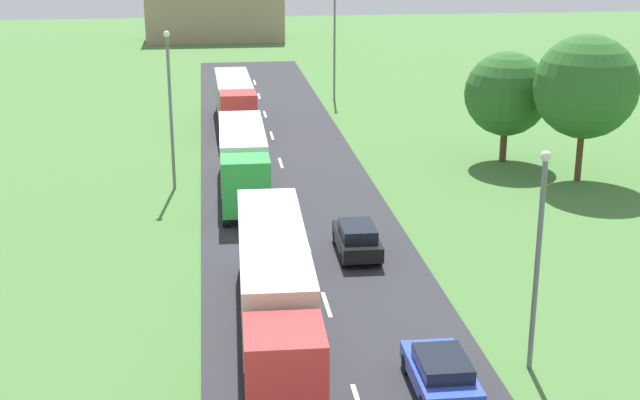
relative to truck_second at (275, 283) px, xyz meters
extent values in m
cube|color=#2B2B30|center=(2.24, -4.95, -2.07)|extent=(10.00, 140.00, 0.06)
cube|color=white|center=(2.24, 2.33, -2.04)|extent=(0.16, 2.40, 0.01)
cube|color=white|center=(2.24, 9.47, -2.04)|extent=(0.16, 2.40, 0.01)
cube|color=white|center=(2.24, 17.01, -2.04)|extent=(0.16, 2.40, 0.01)
cube|color=white|center=(2.24, 23.93, -2.04)|extent=(0.16, 2.40, 0.01)
cube|color=white|center=(2.24, 31.34, -2.04)|extent=(0.16, 2.40, 0.01)
cube|color=white|center=(2.24, 38.52, -2.04)|extent=(0.16, 2.40, 0.01)
cube|color=white|center=(2.24, 46.00, -2.04)|extent=(0.16, 2.40, 0.01)
cube|color=white|center=(2.24, 52.72, -2.04)|extent=(0.16, 2.40, 0.01)
cube|color=red|center=(-0.17, -6.03, -0.24)|extent=(2.52, 2.73, 2.61)
cube|color=black|center=(-0.21, -7.30, 0.23)|extent=(2.10, 0.16, 1.15)
cube|color=beige|center=(0.04, 1.27, 0.14)|extent=(2.82, 11.31, 2.75)
cube|color=black|center=(0.04, 1.27, -1.44)|extent=(1.21, 10.70, 0.24)
cylinder|color=black|center=(1.18, 4.61, -1.54)|extent=(0.38, 1.01, 1.00)
cylinder|color=black|center=(-0.91, 4.67, -1.54)|extent=(0.38, 1.01, 1.00)
cylinder|color=black|center=(1.22, 5.96, -1.54)|extent=(0.38, 1.01, 1.00)
cylinder|color=black|center=(-0.88, 6.02, -1.54)|extent=(0.38, 1.01, 1.00)
cube|color=green|center=(-0.44, 12.92, -0.12)|extent=(2.47, 2.26, 2.85)
cube|color=black|center=(-0.45, 11.87, 0.40)|extent=(2.10, 0.13, 1.25)
cube|color=white|center=(-0.35, 18.91, 0.12)|extent=(2.63, 9.09, 2.73)
cube|color=black|center=(-0.35, 18.91, -1.44)|extent=(1.02, 8.61, 0.24)
cylinder|color=black|center=(0.60, 12.35, -1.54)|extent=(0.36, 1.00, 1.00)
cylinder|color=black|center=(-1.50, 12.38, -1.54)|extent=(0.36, 1.00, 1.00)
cylinder|color=black|center=(0.74, 21.61, -1.54)|extent=(0.36, 1.00, 1.00)
cylinder|color=black|center=(-1.36, 21.64, -1.54)|extent=(0.36, 1.00, 1.00)
cylinder|color=black|center=(0.75, 22.70, -1.54)|extent=(0.36, 1.00, 1.00)
cylinder|color=black|center=(-1.35, 22.73, -1.54)|extent=(0.36, 1.00, 1.00)
cube|color=red|center=(-0.16, 29.39, -0.03)|extent=(2.47, 2.53, 3.02)
cube|color=black|center=(-0.14, 28.20, 0.52)|extent=(2.10, 0.13, 1.33)
cube|color=gray|center=(-0.25, 35.89, 0.07)|extent=(2.64, 9.85, 2.61)
cube|color=black|center=(-0.25, 35.89, -1.44)|extent=(1.03, 9.34, 0.24)
cylinder|color=black|center=(0.90, 28.78, -1.54)|extent=(0.36, 1.00, 1.00)
cylinder|color=black|center=(-1.20, 28.75, -1.54)|extent=(0.36, 1.00, 1.00)
cylinder|color=black|center=(0.76, 38.85, -1.54)|extent=(0.36, 1.00, 1.00)
cylinder|color=black|center=(-1.34, 38.82, -1.54)|extent=(0.36, 1.00, 1.00)
cylinder|color=black|center=(0.74, 40.03, -1.54)|extent=(0.36, 1.00, 1.00)
cylinder|color=black|center=(-1.36, 40.00, -1.54)|extent=(0.36, 1.00, 1.00)
cube|color=blue|center=(5.01, -4.89, -1.43)|extent=(1.93, 3.98, 0.58)
cube|color=black|center=(5.01, -5.09, -0.91)|extent=(1.61, 2.23, 0.46)
cylinder|color=black|center=(4.18, -3.54, -1.72)|extent=(0.23, 0.64, 0.64)
cylinder|color=black|center=(5.87, -3.55, -1.72)|extent=(0.23, 0.64, 0.64)
cube|color=black|center=(4.36, 7.68, -1.39)|extent=(1.88, 4.17, 0.67)
cube|color=black|center=(4.36, 7.47, -0.80)|extent=(1.56, 2.34, 0.51)
cylinder|color=black|center=(3.59, 9.10, -1.72)|extent=(0.23, 0.64, 0.64)
cylinder|color=black|center=(5.19, 9.07, -1.72)|extent=(0.23, 0.64, 0.64)
cylinder|color=black|center=(3.53, 6.29, -1.72)|extent=(0.23, 0.64, 0.64)
cylinder|color=black|center=(5.14, 6.26, -1.72)|extent=(0.23, 0.64, 0.64)
cylinder|color=slate|center=(8.51, -3.63, 1.63)|extent=(0.18, 0.18, 7.46)
sphere|color=silver|center=(8.51, -3.63, 5.48)|extent=(0.36, 0.36, 0.36)
cylinder|color=slate|center=(-4.26, 19.44, 2.23)|extent=(0.18, 0.18, 8.67)
sphere|color=silver|center=(-4.26, 19.44, 6.69)|extent=(0.36, 0.36, 0.36)
cylinder|color=slate|center=(8.51, 43.90, 2.11)|extent=(0.18, 0.18, 8.43)
cylinder|color=#513823|center=(19.32, 18.04, -0.42)|extent=(0.38, 0.38, 3.37)
sphere|color=#2D6628|center=(19.32, 18.04, 3.51)|extent=(5.99, 5.99, 5.99)
cylinder|color=#513823|center=(16.31, 22.74, -0.90)|extent=(0.44, 0.44, 2.41)
sphere|color=#2D6628|center=(16.31, 22.74, 2.28)|extent=(5.26, 5.26, 5.26)
cube|color=#9E846B|center=(-0.88, 84.01, 0.99)|extent=(16.90, 8.24, 6.19)
camera|label=1|loc=(-2.17, -30.03, 12.81)|focal=49.93mm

